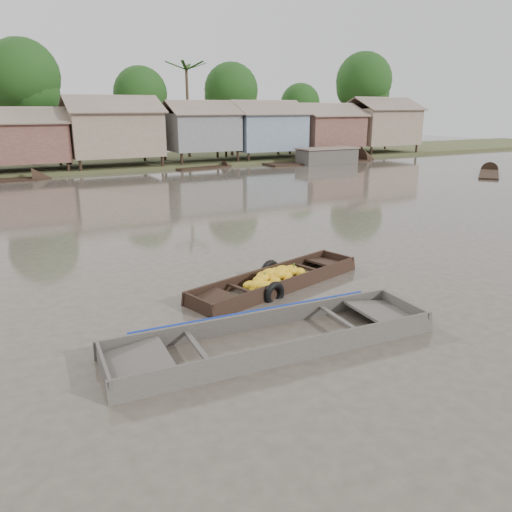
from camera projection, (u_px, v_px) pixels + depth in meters
name	position (u px, v px, depth m)	size (l,w,h in m)	color
ground	(291.00, 301.00, 12.10)	(120.00, 120.00, 0.00)	#474037
riverbank	(113.00, 126.00, 39.55)	(120.00, 12.47, 10.22)	#384723
banana_boat	(275.00, 281.00, 13.07)	(5.43, 2.66, 0.74)	black
viewer_boat	(274.00, 342.00, 9.92)	(6.74, 2.12, 0.54)	#403A36
distant_boats	(271.00, 165.00, 38.77)	(47.91, 15.81, 1.38)	black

